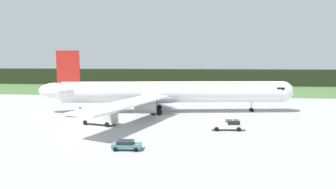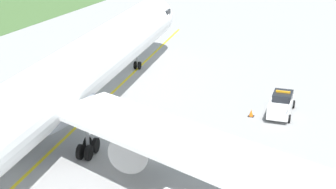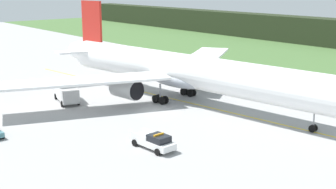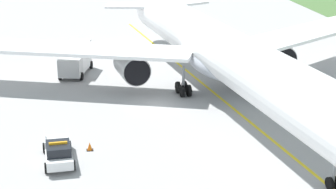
# 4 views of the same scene
# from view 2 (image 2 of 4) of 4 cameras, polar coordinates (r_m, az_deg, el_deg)

# --- Properties ---
(ground) EXTENTS (320.00, 320.00, 0.00)m
(ground) POSITION_cam_2_polar(r_m,az_deg,el_deg) (43.37, -2.82, -5.77)
(ground) COLOR #9E9D9D
(taxiway_centerline_main) EXTENTS (80.50, 11.03, 0.01)m
(taxiway_centerline_main) POSITION_cam_2_polar(r_m,az_deg,el_deg) (46.75, -10.48, -4.10)
(taxiway_centerline_main) COLOR yellow
(taxiway_centerline_main) RESTS_ON ground
(airliner) EXTENTS (59.88, 51.56, 14.48)m
(airliner) POSITION_cam_2_polar(r_m,az_deg,el_deg) (44.25, -11.38, 0.95)
(airliner) COLOR white
(airliner) RESTS_ON ground
(ops_pickup_truck) EXTENTS (5.75, 2.50, 1.94)m
(ops_pickup_truck) POSITION_cam_2_polar(r_m,az_deg,el_deg) (51.08, 12.06, -1.00)
(ops_pickup_truck) COLOR white
(ops_pickup_truck) RESTS_ON ground
(apron_cone) EXTENTS (0.53, 0.53, 0.67)m
(apron_cone) POSITION_cam_2_polar(r_m,az_deg,el_deg) (49.99, 8.90, -1.97)
(apron_cone) COLOR black
(apron_cone) RESTS_ON ground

